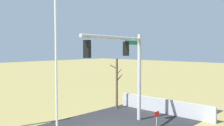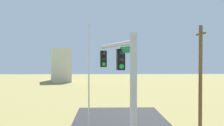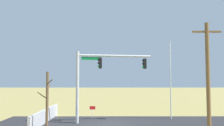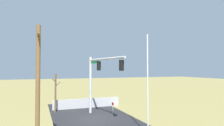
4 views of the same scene
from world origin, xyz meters
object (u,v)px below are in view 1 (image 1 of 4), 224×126
at_px(signal_mast, 127,61).
at_px(bare_tree, 117,83).
at_px(flagpole, 56,84).
at_px(open_sign, 157,116).

xyz_separation_m(signal_mast, bare_tree, (3.50, 4.06, -2.20)).
height_order(flagpole, bare_tree, flagpole).
height_order(signal_mast, bare_tree, signal_mast).
distance_m(flagpole, open_sign, 8.23).
bearing_deg(open_sign, flagpole, 178.78).
bearing_deg(flagpole, open_sign, -1.22).
distance_m(signal_mast, open_sign, 4.13).
relative_size(bare_tree, open_sign, 3.64).
bearing_deg(flagpole, bare_tree, 29.08).
distance_m(signal_mast, bare_tree, 5.79).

